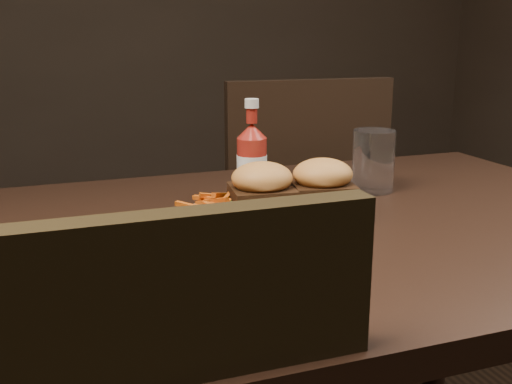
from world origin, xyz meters
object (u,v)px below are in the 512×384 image
object	(u,v)px
tumbler	(373,163)
chair_far	(281,240)
ketchup_bottle	(252,167)
dining_table	(309,234)
plate	(258,221)

from	to	relation	value
tumbler	chair_far	bearing A→B (deg)	83.79
chair_far	ketchup_bottle	xyz separation A→B (m)	(-0.31, -0.60, 0.38)
dining_table	chair_far	xyz separation A→B (m)	(0.26, 0.76, -0.30)
dining_table	ketchup_bottle	bearing A→B (deg)	104.84
dining_table	tumbler	world-z (taller)	tumbler
dining_table	chair_far	distance (m)	0.86
plate	dining_table	bearing A→B (deg)	-13.89
chair_far	tumbler	xyz separation A→B (m)	(-0.07, -0.62, 0.38)
dining_table	plate	size ratio (longest dim) A/B	4.37
dining_table	chair_far	bearing A→B (deg)	70.79
plate	ketchup_bottle	xyz separation A→B (m)	(0.04, 0.14, 0.06)
chair_far	tumbler	world-z (taller)	tumbler
chair_far	plate	distance (m)	0.88
tumbler	dining_table	bearing A→B (deg)	-144.88
dining_table	plate	distance (m)	0.09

